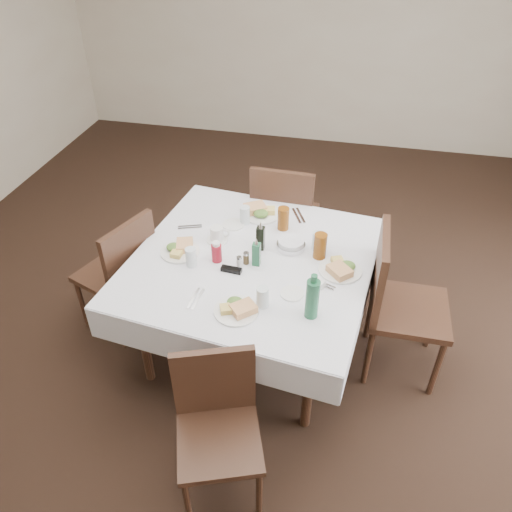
{
  "coord_description": "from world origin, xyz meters",
  "views": [
    {
      "loc": [
        0.56,
        -2.48,
        2.7
      ],
      "look_at": [
        0.02,
        -0.06,
        0.8
      ],
      "focal_mm": 35.0,
      "sensor_mm": 36.0,
      "label": 1
    }
  ],
  "objects_px": {
    "water_w": "(191,257)",
    "green_bottle": "(312,298)",
    "chair_east": "(395,297)",
    "coffee_mug": "(217,235)",
    "water_e": "(318,241)",
    "chair_west": "(123,269)",
    "water_s": "(262,297)",
    "oil_cruet_green": "(256,253)",
    "dining_table": "(252,267)",
    "ketchup_bottle": "(217,252)",
    "oil_cruet_dark": "(261,237)",
    "bread_basket": "(291,244)",
    "chair_north": "(284,214)",
    "chair_south": "(217,417)",
    "water_n": "(245,215)"
  },
  "relations": [
    {
      "from": "water_n",
      "to": "green_bottle",
      "type": "relative_size",
      "value": 0.45
    },
    {
      "from": "water_e",
      "to": "ketchup_bottle",
      "type": "distance_m",
      "value": 0.65
    },
    {
      "from": "coffee_mug",
      "to": "dining_table",
      "type": "bearing_deg",
      "value": -27.87
    },
    {
      "from": "water_s",
      "to": "water_e",
      "type": "bearing_deg",
      "value": 68.47
    },
    {
      "from": "water_s",
      "to": "chair_east",
      "type": "bearing_deg",
      "value": 29.5
    },
    {
      "from": "water_n",
      "to": "coffee_mug",
      "type": "bearing_deg",
      "value": -117.75
    },
    {
      "from": "oil_cruet_green",
      "to": "ketchup_bottle",
      "type": "distance_m",
      "value": 0.25
    },
    {
      "from": "chair_west",
      "to": "green_bottle",
      "type": "relative_size",
      "value": 3.3
    },
    {
      "from": "bread_basket",
      "to": "water_n",
      "type": "bearing_deg",
      "value": 148.48
    },
    {
      "from": "chair_west",
      "to": "water_s",
      "type": "relative_size",
      "value": 7.44
    },
    {
      "from": "water_e",
      "to": "chair_west",
      "type": "bearing_deg",
      "value": -170.46
    },
    {
      "from": "ketchup_bottle",
      "to": "coffee_mug",
      "type": "xyz_separation_m",
      "value": [
        -0.06,
        0.21,
        -0.02
      ]
    },
    {
      "from": "dining_table",
      "to": "ketchup_bottle",
      "type": "relative_size",
      "value": 11.73
    },
    {
      "from": "chair_west",
      "to": "coffee_mug",
      "type": "distance_m",
      "value": 0.72
    },
    {
      "from": "chair_north",
      "to": "bread_basket",
      "type": "height_order",
      "value": "chair_north"
    },
    {
      "from": "bread_basket",
      "to": "ketchup_bottle",
      "type": "height_order",
      "value": "ketchup_bottle"
    },
    {
      "from": "oil_cruet_dark",
      "to": "water_e",
      "type": "bearing_deg",
      "value": 11.22
    },
    {
      "from": "water_n",
      "to": "chair_east",
      "type": "bearing_deg",
      "value": -19.14
    },
    {
      "from": "chair_south",
      "to": "water_w",
      "type": "xyz_separation_m",
      "value": [
        -0.4,
        0.85,
        0.32
      ]
    },
    {
      "from": "chair_west",
      "to": "green_bottle",
      "type": "distance_m",
      "value": 1.44
    },
    {
      "from": "oil_cruet_green",
      "to": "ketchup_bottle",
      "type": "height_order",
      "value": "oil_cruet_green"
    },
    {
      "from": "green_bottle",
      "to": "dining_table",
      "type": "bearing_deg",
      "value": 135.23
    },
    {
      "from": "chair_east",
      "to": "oil_cruet_green",
      "type": "distance_m",
      "value": 0.91
    },
    {
      "from": "water_e",
      "to": "oil_cruet_dark",
      "type": "height_order",
      "value": "oil_cruet_dark"
    },
    {
      "from": "chair_east",
      "to": "bread_basket",
      "type": "bearing_deg",
      "value": 168.24
    },
    {
      "from": "dining_table",
      "to": "chair_north",
      "type": "height_order",
      "value": "chair_north"
    },
    {
      "from": "water_w",
      "to": "green_bottle",
      "type": "xyz_separation_m",
      "value": [
        0.78,
        -0.28,
        0.06
      ]
    },
    {
      "from": "oil_cruet_green",
      "to": "ketchup_bottle",
      "type": "relative_size",
      "value": 1.41
    },
    {
      "from": "oil_cruet_dark",
      "to": "ketchup_bottle",
      "type": "xyz_separation_m",
      "value": [
        -0.24,
        -0.18,
        -0.02
      ]
    },
    {
      "from": "chair_east",
      "to": "water_e",
      "type": "relative_size",
      "value": 8.05
    },
    {
      "from": "chair_east",
      "to": "oil_cruet_green",
      "type": "bearing_deg",
      "value": -175.39
    },
    {
      "from": "water_w",
      "to": "chair_east",
      "type": "bearing_deg",
      "value": 7.55
    },
    {
      "from": "dining_table",
      "to": "oil_cruet_dark",
      "type": "xyz_separation_m",
      "value": [
        0.03,
        0.12,
        0.16
      ]
    },
    {
      "from": "chair_south",
      "to": "bread_basket",
      "type": "bearing_deg",
      "value": 81.38
    },
    {
      "from": "water_s",
      "to": "bread_basket",
      "type": "height_order",
      "value": "water_s"
    },
    {
      "from": "chair_east",
      "to": "green_bottle",
      "type": "distance_m",
      "value": 0.72
    },
    {
      "from": "chair_east",
      "to": "coffee_mug",
      "type": "distance_m",
      "value": 1.21
    },
    {
      "from": "chair_west",
      "to": "ketchup_bottle",
      "type": "height_order",
      "value": "chair_west"
    },
    {
      "from": "bread_basket",
      "to": "chair_east",
      "type": "bearing_deg",
      "value": -11.76
    },
    {
      "from": "dining_table",
      "to": "chair_south",
      "type": "xyz_separation_m",
      "value": [
        0.05,
        -1.0,
        -0.18
      ]
    },
    {
      "from": "chair_east",
      "to": "oil_cruet_dark",
      "type": "relative_size",
      "value": 4.99
    },
    {
      "from": "water_s",
      "to": "oil_cruet_green",
      "type": "height_order",
      "value": "oil_cruet_green"
    },
    {
      "from": "oil_cruet_dark",
      "to": "chair_east",
      "type": "bearing_deg",
      "value": -6.18
    },
    {
      "from": "green_bottle",
      "to": "chair_west",
      "type": "bearing_deg",
      "value": 163.45
    },
    {
      "from": "water_n",
      "to": "water_s",
      "type": "relative_size",
      "value": 1.01
    },
    {
      "from": "ketchup_bottle",
      "to": "coffee_mug",
      "type": "height_order",
      "value": "ketchup_bottle"
    },
    {
      "from": "chair_east",
      "to": "bread_basket",
      "type": "xyz_separation_m",
      "value": [
        -0.69,
        0.14,
        0.2
      ]
    },
    {
      "from": "water_w",
      "to": "dining_table",
      "type": "bearing_deg",
      "value": 22.85
    },
    {
      "from": "water_w",
      "to": "ketchup_bottle",
      "type": "bearing_deg",
      "value": 29.36
    },
    {
      "from": "oil_cruet_green",
      "to": "water_w",
      "type": "bearing_deg",
      "value": -166.06
    }
  ]
}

